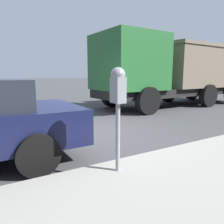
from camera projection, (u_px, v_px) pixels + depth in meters
name	position (u px, v px, depth m)	size (l,w,h in m)	color
ground_plane	(80.00, 134.00, 5.49)	(220.00, 220.00, 0.00)	#424244
parking_meter	(118.00, 93.00, 2.88)	(0.21, 0.19, 1.42)	gray
dump_truck	(177.00, 70.00, 10.53)	(3.03, 8.46, 3.08)	black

